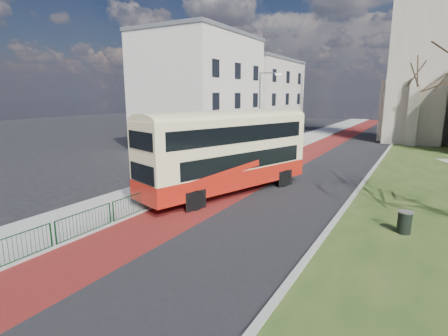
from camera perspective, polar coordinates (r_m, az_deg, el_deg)
The scene contains 12 objects.
ground at distance 17.14m, azimuth -5.69°, elevation -8.79°, with size 160.00×160.00×0.00m, color black.
road_carriageway at distance 34.46m, azimuth 16.17°, elevation 1.31°, with size 9.00×120.00×0.01m, color black.
bus_lane at distance 35.18m, azimuth 11.91°, elevation 1.74°, with size 3.40×120.00×0.01m, color #591414.
pavement_west at distance 36.49m, azimuth 6.24°, elevation 2.37°, with size 4.00×120.00×0.12m, color gray.
kerb_west at distance 35.75m, azimuth 9.17°, elevation 2.10°, with size 0.25×120.00×0.13m, color #999993.
kerb_east at distance 35.65m, azimuth 24.15°, elevation 1.18°, with size 0.25×80.00×0.13m, color #999993.
pedestrian_railing at distance 21.71m, azimuth -5.93°, elevation -2.81°, with size 0.07×24.00×1.12m.
street_block_near at distance 42.10m, azimuth -3.96°, elevation 12.48°, with size 10.30×14.30×13.00m.
street_block_far at distance 56.11m, azimuth 5.36°, elevation 11.53°, with size 10.30×16.30×11.50m.
streetlamp at distance 33.94m, azimuth 6.05°, elevation 9.37°, with size 2.13×0.18×8.00m.
bus at distance 21.29m, azimuth 0.66°, elevation 3.15°, with size 6.22×12.02×4.92m.
litter_bin at distance 17.43m, azimuth 27.39°, elevation -7.84°, with size 0.74×0.74×1.01m.
Camera 1 is at (9.41, -12.99, 6.02)m, focal length 28.00 mm.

